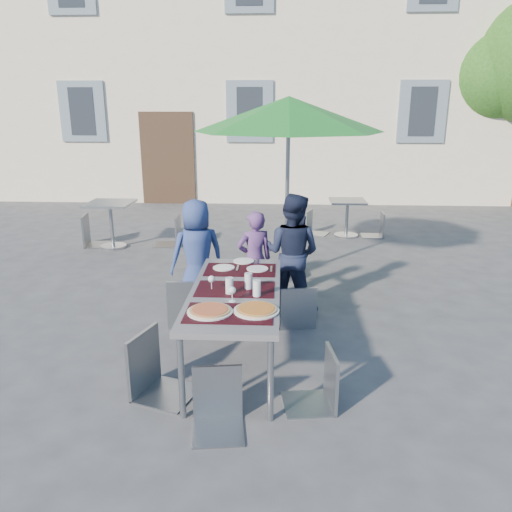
# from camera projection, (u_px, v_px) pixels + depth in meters

# --- Properties ---
(ground) EXTENTS (90.00, 90.00, 0.00)m
(ground) POSITION_uv_depth(u_px,v_px,m) (205.00, 340.00, 5.19)
(ground) COLOR #424244
(ground) RESTS_ON ground
(building) EXTENTS (13.60, 8.20, 11.10)m
(building) POSITION_uv_depth(u_px,v_px,m) (258.00, 17.00, 14.78)
(building) COLOR beige
(building) RESTS_ON ground
(dining_table) EXTENTS (0.80, 1.85, 0.76)m
(dining_table) POSITION_uv_depth(u_px,v_px,m) (236.00, 295.00, 4.51)
(dining_table) COLOR #47464B
(dining_table) RESTS_ON ground
(pizza_near_left) EXTENTS (0.37, 0.37, 0.03)m
(pizza_near_left) POSITION_uv_depth(u_px,v_px,m) (210.00, 311.00, 3.98)
(pizza_near_left) COLOR white
(pizza_near_left) RESTS_ON dining_table
(pizza_near_right) EXTENTS (0.37, 0.37, 0.03)m
(pizza_near_right) POSITION_uv_depth(u_px,v_px,m) (256.00, 310.00, 4.00)
(pizza_near_right) COLOR white
(pizza_near_right) RESTS_ON dining_table
(glassware) EXTENTS (0.48, 0.37, 0.15)m
(glassware) POSITION_uv_depth(u_px,v_px,m) (240.00, 285.00, 4.37)
(glassware) COLOR silver
(glassware) RESTS_ON dining_table
(place_settings) EXTENTS (0.60, 0.47, 0.01)m
(place_settings) POSITION_uv_depth(u_px,v_px,m) (242.00, 266.00, 5.12)
(place_settings) COLOR white
(place_settings) RESTS_ON dining_table
(child_0) EXTENTS (0.76, 0.64, 1.31)m
(child_0) POSITION_uv_depth(u_px,v_px,m) (197.00, 254.00, 5.89)
(child_0) COLOR navy
(child_0) RESTS_ON ground
(child_1) EXTENTS (0.50, 0.41, 1.17)m
(child_1) POSITION_uv_depth(u_px,v_px,m) (255.00, 260.00, 5.91)
(child_1) COLOR #5E3975
(child_1) RESTS_ON ground
(child_2) EXTENTS (0.78, 0.64, 1.39)m
(child_2) POSITION_uv_depth(u_px,v_px,m) (292.00, 253.00, 5.79)
(child_2) COLOR #192038
(child_2) RESTS_ON ground
(chair_0) EXTENTS (0.47, 0.48, 1.04)m
(chair_0) POSITION_uv_depth(u_px,v_px,m) (189.00, 273.00, 5.36)
(chair_0) COLOR gray
(chair_0) RESTS_ON ground
(chair_1) EXTENTS (0.53, 0.53, 1.02)m
(chair_1) POSITION_uv_depth(u_px,v_px,m) (257.00, 275.00, 5.34)
(chair_1) COLOR #8E9499
(chair_1) RESTS_ON ground
(chair_2) EXTENTS (0.47, 0.48, 0.90)m
(chair_2) POSITION_uv_depth(u_px,v_px,m) (297.00, 281.00, 5.38)
(chair_2) COLOR #8F939A
(chair_2) RESTS_ON ground
(chair_3) EXTENTS (0.58, 0.57, 1.02)m
(chair_3) POSITION_uv_depth(u_px,v_px,m) (152.00, 327.00, 4.07)
(chair_3) COLOR gray
(chair_3) RESTS_ON ground
(chair_4) EXTENTS (0.44, 0.44, 0.89)m
(chair_4) POSITION_uv_depth(u_px,v_px,m) (321.00, 347.00, 3.92)
(chair_4) COLOR #90969C
(chair_4) RESTS_ON ground
(chair_5) EXTENTS (0.43, 0.43, 0.86)m
(chair_5) POSITION_uv_depth(u_px,v_px,m) (217.00, 367.00, 3.67)
(chair_5) COLOR gray
(chair_5) RESTS_ON ground
(patio_umbrella) EXTENTS (2.51, 2.51, 2.46)m
(patio_umbrella) POSITION_uv_depth(u_px,v_px,m) (289.00, 116.00, 6.46)
(patio_umbrella) COLOR #B1B4B9
(patio_umbrella) RESTS_ON ground
(cafe_table_0) EXTENTS (0.73, 0.73, 0.79)m
(cafe_table_0) POSITION_uv_depth(u_px,v_px,m) (111.00, 216.00, 8.40)
(cafe_table_0) COLOR #B1B4B9
(cafe_table_0) RESTS_ON ground
(bg_chair_l_0) EXTENTS (0.52, 0.52, 1.03)m
(bg_chair_l_0) POSITION_uv_depth(u_px,v_px,m) (90.00, 211.00, 8.53)
(bg_chair_l_0) COLOR gray
(bg_chair_l_0) RESTS_ON ground
(bg_chair_r_0) EXTENTS (0.45, 0.44, 0.97)m
(bg_chair_r_0) POSITION_uv_depth(u_px,v_px,m) (171.00, 213.00, 8.55)
(bg_chair_r_0) COLOR gray
(bg_chair_r_0) RESTS_ON ground
(cafe_table_1) EXTENTS (0.64, 0.64, 0.68)m
(cafe_table_1) POSITION_uv_depth(u_px,v_px,m) (347.00, 213.00, 9.17)
(cafe_table_1) COLOR #B1B4B9
(cafe_table_1) RESTS_ON ground
(bg_chair_l_1) EXTENTS (0.48, 0.48, 0.84)m
(bg_chair_l_1) POSITION_uv_depth(u_px,v_px,m) (314.00, 209.00, 9.36)
(bg_chair_l_1) COLOR gray
(bg_chair_l_1) RESTS_ON ground
(bg_chair_r_1) EXTENTS (0.39, 0.39, 0.86)m
(bg_chair_r_1) POSITION_uv_depth(u_px,v_px,m) (378.00, 210.00, 9.15)
(bg_chair_r_1) COLOR gray
(bg_chair_r_1) RESTS_ON ground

